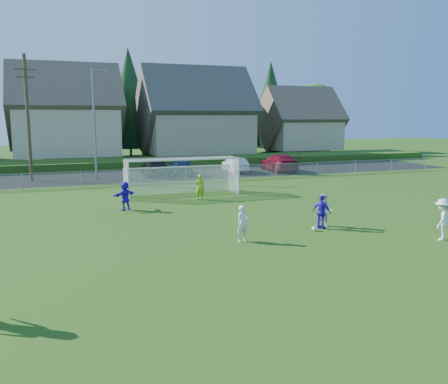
{
  "coord_description": "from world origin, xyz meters",
  "views": [
    {
      "loc": [
        -8.22,
        -14.0,
        5.14
      ],
      "look_at": [
        0.0,
        8.0,
        1.4
      ],
      "focal_mm": 38.0,
      "sensor_mm": 36.0,
      "label": 1
    }
  ],
  "objects_px": {
    "player_white_c": "(442,219)",
    "car_e": "(181,167)",
    "player_white_b": "(324,210)",
    "player_blue_b": "(125,196)",
    "soccer_ball": "(314,229)",
    "car_g": "(279,163)",
    "player_white_a": "(243,224)",
    "player_blue_a": "(322,212)",
    "car_d": "(155,168)",
    "soccer_goal": "(181,171)",
    "car_f": "(235,165)",
    "goalkeeper": "(200,187)"
  },
  "relations": [
    {
      "from": "car_f",
      "to": "player_blue_b",
      "type": "bearing_deg",
      "value": 53.7
    },
    {
      "from": "player_blue_b",
      "to": "car_e",
      "type": "bearing_deg",
      "value": -147.53
    },
    {
      "from": "car_g",
      "to": "car_e",
      "type": "bearing_deg",
      "value": 3.83
    },
    {
      "from": "soccer_ball",
      "to": "car_g",
      "type": "relative_size",
      "value": 0.04
    },
    {
      "from": "player_white_c",
      "to": "car_e",
      "type": "bearing_deg",
      "value": -114.39
    },
    {
      "from": "player_white_a",
      "to": "car_d",
      "type": "bearing_deg",
      "value": 70.38
    },
    {
      "from": "player_blue_a",
      "to": "car_f",
      "type": "bearing_deg",
      "value": -39.12
    },
    {
      "from": "player_blue_a",
      "to": "player_white_a",
      "type": "bearing_deg",
      "value": 73.61
    },
    {
      "from": "player_white_b",
      "to": "car_e",
      "type": "bearing_deg",
      "value": 141.75
    },
    {
      "from": "player_white_b",
      "to": "player_blue_a",
      "type": "bearing_deg",
      "value": -88.9
    },
    {
      "from": "player_white_b",
      "to": "player_blue_b",
      "type": "distance_m",
      "value": 10.96
    },
    {
      "from": "car_e",
      "to": "player_blue_a",
      "type": "bearing_deg",
      "value": 97.15
    },
    {
      "from": "goalkeeper",
      "to": "car_e",
      "type": "xyz_separation_m",
      "value": [
        2.27,
        12.8,
        -0.06
      ]
    },
    {
      "from": "player_white_a",
      "to": "soccer_goal",
      "type": "height_order",
      "value": "soccer_goal"
    },
    {
      "from": "player_white_c",
      "to": "car_f",
      "type": "xyz_separation_m",
      "value": [
        0.96,
        25.79,
        -0.2
      ]
    },
    {
      "from": "player_blue_b",
      "to": "car_e",
      "type": "height_order",
      "value": "player_blue_b"
    },
    {
      "from": "car_e",
      "to": "car_g",
      "type": "relative_size",
      "value": 0.78
    },
    {
      "from": "soccer_ball",
      "to": "player_blue_a",
      "type": "xyz_separation_m",
      "value": [
        0.55,
        0.29,
        0.68
      ]
    },
    {
      "from": "goalkeeper",
      "to": "soccer_goal",
      "type": "xyz_separation_m",
      "value": [
        -0.59,
        2.16,
        0.82
      ]
    },
    {
      "from": "car_d",
      "to": "car_g",
      "type": "distance_m",
      "value": 11.85
    },
    {
      "from": "soccer_goal",
      "to": "player_white_b",
      "type": "bearing_deg",
      "value": -71.09
    },
    {
      "from": "player_white_b",
      "to": "car_g",
      "type": "bearing_deg",
      "value": 117.38
    },
    {
      "from": "player_white_a",
      "to": "car_e",
      "type": "xyz_separation_m",
      "value": [
        3.65,
        23.0,
        -0.02
      ]
    },
    {
      "from": "player_blue_a",
      "to": "car_e",
      "type": "bearing_deg",
      "value": -25.76
    },
    {
      "from": "player_white_c",
      "to": "car_g",
      "type": "xyz_separation_m",
      "value": [
        5.28,
        25.31,
        -0.08
      ]
    },
    {
      "from": "player_white_c",
      "to": "soccer_goal",
      "type": "xyz_separation_m",
      "value": [
        -7.14,
        15.08,
        0.74
      ]
    },
    {
      "from": "player_white_b",
      "to": "player_blue_b",
      "type": "height_order",
      "value": "player_blue_b"
    },
    {
      "from": "car_g",
      "to": "player_blue_b",
      "type": "bearing_deg",
      "value": 46.47
    },
    {
      "from": "soccer_goal",
      "to": "player_blue_a",
      "type": "bearing_deg",
      "value": -72.98
    },
    {
      "from": "player_white_c",
      "to": "player_blue_a",
      "type": "distance_m",
      "value": 5.08
    },
    {
      "from": "player_blue_a",
      "to": "soccer_goal",
      "type": "bearing_deg",
      "value": -10.45
    },
    {
      "from": "player_white_c",
      "to": "car_d",
      "type": "height_order",
      "value": "player_white_c"
    },
    {
      "from": "player_white_c",
      "to": "player_white_a",
      "type": "bearing_deg",
      "value": -52.73
    },
    {
      "from": "goalkeeper",
      "to": "car_d",
      "type": "height_order",
      "value": "goalkeeper"
    },
    {
      "from": "player_white_c",
      "to": "car_f",
      "type": "height_order",
      "value": "player_white_c"
    },
    {
      "from": "car_d",
      "to": "soccer_goal",
      "type": "distance_m",
      "value": 10.83
    },
    {
      "from": "soccer_ball",
      "to": "car_e",
      "type": "height_order",
      "value": "car_e"
    },
    {
      "from": "player_white_a",
      "to": "player_blue_b",
      "type": "bearing_deg",
      "value": 96.32
    },
    {
      "from": "player_white_c",
      "to": "car_d",
      "type": "xyz_separation_m",
      "value": [
        -6.56,
        25.85,
        -0.18
      ]
    },
    {
      "from": "car_d",
      "to": "soccer_goal",
      "type": "height_order",
      "value": "soccer_goal"
    },
    {
      "from": "player_blue_a",
      "to": "car_g",
      "type": "bearing_deg",
      "value": -49.73
    },
    {
      "from": "player_white_b",
      "to": "car_d",
      "type": "relative_size",
      "value": 0.32
    },
    {
      "from": "player_white_b",
      "to": "player_white_c",
      "type": "height_order",
      "value": "player_white_c"
    },
    {
      "from": "car_g",
      "to": "player_white_a",
      "type": "bearing_deg",
      "value": 65.96
    },
    {
      "from": "player_white_b",
      "to": "player_blue_a",
      "type": "xyz_separation_m",
      "value": [
        -0.32,
        -0.29,
        0.0
      ]
    },
    {
      "from": "player_white_b",
      "to": "car_d",
      "type": "xyz_separation_m",
      "value": [
        -3.26,
        22.0,
        -0.07
      ]
    },
    {
      "from": "car_g",
      "to": "player_white_b",
      "type": "bearing_deg",
      "value": 74.5
    },
    {
      "from": "car_g",
      "to": "soccer_ball",
      "type": "bearing_deg",
      "value": 73.09
    },
    {
      "from": "player_white_a",
      "to": "player_white_c",
      "type": "relative_size",
      "value": 0.86
    },
    {
      "from": "soccer_goal",
      "to": "car_d",
      "type": "bearing_deg",
      "value": 86.88
    }
  ]
}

